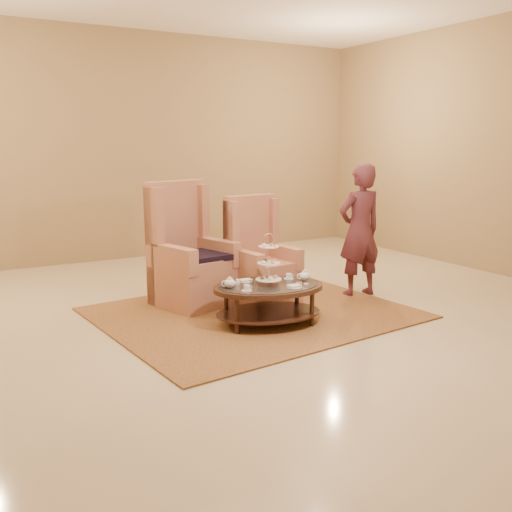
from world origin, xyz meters
TOP-DOWN VIEW (x-y plane):
  - ground at (0.00, 0.00)m, footprint 8.00×8.00m
  - ceiling at (0.00, 0.00)m, footprint 8.00×8.00m
  - wall_back at (0.00, 4.00)m, footprint 8.00×0.04m
  - rug at (0.09, 0.38)m, footprint 3.34×2.88m
  - tea_table at (0.03, -0.04)m, footprint 1.26×1.00m
  - armchair_left at (-0.35, 1.08)m, footprint 0.93×0.95m
  - armchair_right at (0.41, 0.81)m, footprint 0.72×0.74m
  - person at (1.57, 0.42)m, footprint 0.59×0.41m

SIDE VIEW (x-z plane):
  - ground at x=0.00m, z-range 0.00..0.00m
  - ceiling at x=0.00m, z-range -0.01..0.01m
  - rug at x=0.09m, z-range 0.00..0.02m
  - tea_table at x=0.03m, z-range -0.13..0.81m
  - armchair_right at x=0.41m, z-range -0.20..1.02m
  - armchair_left at x=-0.35m, z-range -0.23..1.17m
  - person at x=1.57m, z-range 0.00..1.58m
  - wall_back at x=0.00m, z-range 0.00..3.50m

